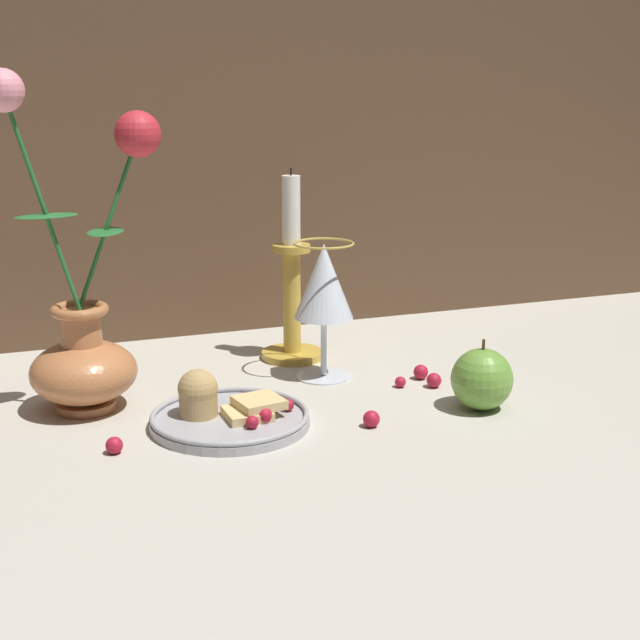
# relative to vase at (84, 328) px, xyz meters

# --- Properties ---
(ground_plane) EXTENTS (2.40, 2.40, 0.00)m
(ground_plane) POSITION_rel_vase_xyz_m (0.20, -0.06, -0.10)
(ground_plane) COLOR #B7B2A3
(ground_plane) RESTS_ON ground
(vase) EXTENTS (0.19, 0.12, 0.39)m
(vase) POSITION_rel_vase_xyz_m (0.00, 0.00, 0.00)
(vase) COLOR #B77042
(vase) RESTS_ON ground_plane
(plate_with_pastries) EXTENTS (0.18, 0.18, 0.06)m
(plate_with_pastries) POSITION_rel_vase_xyz_m (0.14, -0.11, -0.08)
(plate_with_pastries) COLOR #A3A3A8
(plate_with_pastries) RESTS_ON ground_plane
(wine_glass) EXTENTS (0.08, 0.08, 0.18)m
(wine_glass) POSITION_rel_vase_xyz_m (0.30, 0.01, 0.02)
(wine_glass) COLOR silver
(wine_glass) RESTS_ON ground_plane
(candlestick) EXTENTS (0.09, 0.09, 0.27)m
(candlestick) POSITION_rel_vase_xyz_m (0.29, 0.11, -0.00)
(candlestick) COLOR gold
(candlestick) RESTS_ON ground_plane
(apple_beside_vase) EXTENTS (0.07, 0.07, 0.09)m
(apple_beside_vase) POSITION_rel_vase_xyz_m (0.44, -0.16, -0.06)
(apple_beside_vase) COLOR #669938
(apple_beside_vase) RESTS_ON ground_plane
(berry_near_plate) EXTENTS (0.01, 0.01, 0.01)m
(berry_near_plate) POSITION_rel_vase_xyz_m (0.38, -0.06, -0.09)
(berry_near_plate) COLOR #AD192D
(berry_near_plate) RESTS_ON ground_plane
(berry_front_center) EXTENTS (0.02, 0.02, 0.02)m
(berry_front_center) POSITION_rel_vase_xyz_m (0.42, -0.07, -0.09)
(berry_front_center) COLOR #AD192D
(berry_front_center) RESTS_ON ground_plane
(berry_by_glass_stem) EXTENTS (0.02, 0.02, 0.02)m
(berry_by_glass_stem) POSITION_rel_vase_xyz_m (0.01, -0.15, -0.09)
(berry_by_glass_stem) COLOR #AD192D
(berry_by_glass_stem) RESTS_ON ground_plane
(berry_under_candlestick) EXTENTS (0.02, 0.02, 0.02)m
(berry_under_candlestick) POSITION_rel_vase_xyz_m (0.42, -0.04, -0.09)
(berry_under_candlestick) COLOR #AD192D
(berry_under_candlestick) RESTS_ON ground_plane
(berry_far_right) EXTENTS (0.02, 0.02, 0.02)m
(berry_far_right) POSITION_rel_vase_xyz_m (0.29, -0.17, -0.09)
(berry_far_right) COLOR #AD192D
(berry_far_right) RESTS_ON ground_plane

